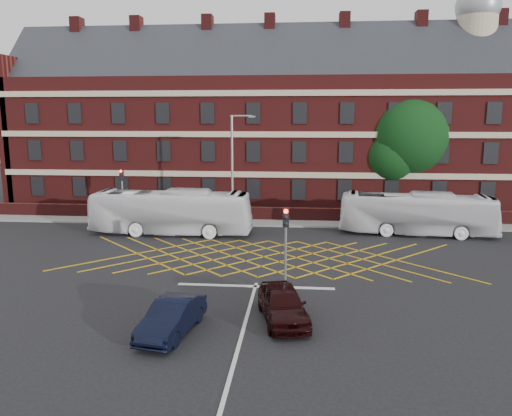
# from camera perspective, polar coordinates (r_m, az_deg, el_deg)

# --- Properties ---
(ground) EXTENTS (120.00, 120.00, 0.00)m
(ground) POSITION_cam_1_polar(r_m,az_deg,el_deg) (28.95, 0.58, -6.68)
(ground) COLOR black
(ground) RESTS_ON ground
(victorian_building) EXTENTS (51.00, 12.17, 20.40)m
(victorian_building) POSITION_cam_1_polar(r_m,az_deg,el_deg) (49.62, 3.00, 9.60)
(victorian_building) COLOR #531515
(victorian_building) RESTS_ON ground
(boundary_wall) EXTENTS (56.00, 0.50, 1.10)m
(boundary_wall) POSITION_cam_1_polar(r_m,az_deg,el_deg) (41.41, 2.06, -0.69)
(boundary_wall) COLOR #461212
(boundary_wall) RESTS_ON ground
(far_pavement) EXTENTS (60.00, 3.00, 0.12)m
(far_pavement) POSITION_cam_1_polar(r_m,az_deg,el_deg) (40.53, 1.98, -1.64)
(far_pavement) COLOR slate
(far_pavement) RESTS_ON ground
(box_junction_hatching) EXTENTS (8.22, 8.22, 0.02)m
(box_junction_hatching) POSITION_cam_1_polar(r_m,az_deg,el_deg) (30.86, 0.89, -5.58)
(box_junction_hatching) COLOR #CC990C
(box_junction_hatching) RESTS_ON ground
(stop_line) EXTENTS (8.00, 0.30, 0.02)m
(stop_line) POSITION_cam_1_polar(r_m,az_deg,el_deg) (25.63, -0.07, -8.94)
(stop_line) COLOR silver
(stop_line) RESTS_ON ground
(centre_line) EXTENTS (0.15, 14.00, 0.02)m
(centre_line) POSITION_cam_1_polar(r_m,az_deg,el_deg) (19.65, -1.90, -15.19)
(centre_line) COLOR silver
(centre_line) RESTS_ON ground
(bus_left) EXTENTS (11.82, 3.03, 3.28)m
(bus_left) POSITION_cam_1_polar(r_m,az_deg,el_deg) (37.00, -9.69, -0.45)
(bus_left) COLOR white
(bus_left) RESTS_ON ground
(bus_right) EXTENTS (11.31, 3.72, 3.09)m
(bus_right) POSITION_cam_1_polar(r_m,az_deg,el_deg) (38.14, 17.88, -0.62)
(bus_right) COLOR silver
(bus_right) RESTS_ON ground
(car_navy) EXTENTS (2.11, 4.33, 1.37)m
(car_navy) POSITION_cam_1_polar(r_m,az_deg,el_deg) (20.48, -9.61, -12.18)
(car_navy) COLOR black
(car_navy) RESTS_ON ground
(car_maroon) EXTENTS (2.69, 4.64, 1.48)m
(car_maroon) POSITION_cam_1_polar(r_m,az_deg,el_deg) (21.38, 3.09, -10.88)
(car_maroon) COLOR black
(car_maroon) RESTS_ON ground
(deciduous_tree) EXTENTS (7.73, 7.55, 10.59)m
(deciduous_tree) POSITION_cam_1_polar(r_m,az_deg,el_deg) (46.63, 16.79, 7.23)
(deciduous_tree) COLOR black
(deciduous_tree) RESTS_ON ground
(traffic_light_near) EXTENTS (0.70, 0.70, 4.27)m
(traffic_light_near) POSITION_cam_1_polar(r_m,az_deg,el_deg) (24.13, 3.39, -5.82)
(traffic_light_near) COLOR slate
(traffic_light_near) RESTS_ON ground
(traffic_light_far) EXTENTS (0.70, 0.70, 4.27)m
(traffic_light_far) POSITION_cam_1_polar(r_m,az_deg,el_deg) (42.72, -14.98, 0.96)
(traffic_light_far) COLOR slate
(traffic_light_far) RESTS_ON ground
(street_lamp) EXTENTS (2.25, 1.00, 8.62)m
(street_lamp) POSITION_cam_1_polar(r_m,az_deg,el_deg) (37.99, -2.61, 1.96)
(street_lamp) COLOR slate
(street_lamp) RESTS_ON ground
(direction_signs) EXTENTS (1.10, 0.16, 2.20)m
(direction_signs) POSITION_cam_1_polar(r_m,az_deg,el_deg) (42.55, -16.85, 0.30)
(direction_signs) COLOR gray
(direction_signs) RESTS_ON ground
(utility_cabinet) EXTENTS (0.47, 0.43, 0.92)m
(utility_cabinet) POSITION_cam_1_polar(r_m,az_deg,el_deg) (23.34, 2.28, -9.75)
(utility_cabinet) COLOR #EDAC0D
(utility_cabinet) RESTS_ON ground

